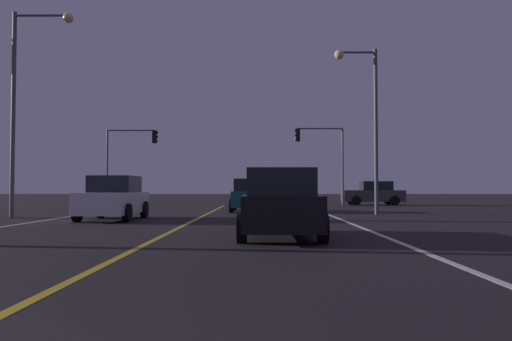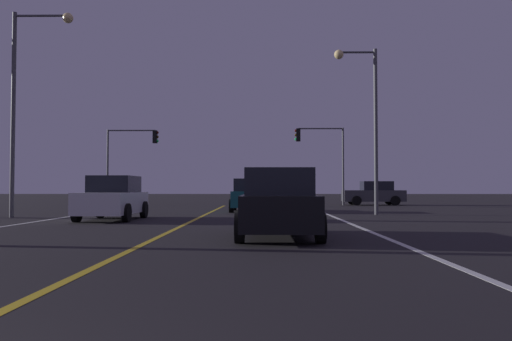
{
  "view_description": "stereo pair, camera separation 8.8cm",
  "coord_description": "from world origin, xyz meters",
  "px_view_note": "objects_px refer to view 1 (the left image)",
  "views": [
    {
      "loc": [
        2.51,
        -1.82,
        1.24
      ],
      "look_at": [
        2.28,
        25.32,
        2.16
      ],
      "focal_mm": 35.77,
      "sensor_mm": 36.0,
      "label": 1
    },
    {
      "loc": [
        2.6,
        -1.82,
        1.24
      ],
      "look_at": [
        2.28,
        25.32,
        2.16
      ],
      "focal_mm": 35.77,
      "sensor_mm": 36.0,
      "label": 2
    }
  ],
  "objects_px": {
    "car_crossing_side": "(373,194)",
    "street_lamp_left_mid": "(27,87)",
    "street_lamp_right_far": "(366,109)",
    "car_oncoming": "(114,198)",
    "car_ahead_far": "(250,196)",
    "traffic_light_near_right": "(319,147)",
    "car_lead_same_lane": "(280,204)",
    "traffic_light_near_left": "(132,149)"
  },
  "relations": [
    {
      "from": "car_crossing_side",
      "to": "street_lamp_left_mid",
      "type": "bearing_deg",
      "value": 40.68
    },
    {
      "from": "street_lamp_right_far",
      "to": "car_oncoming",
      "type": "bearing_deg",
      "value": 19.77
    },
    {
      "from": "car_ahead_far",
      "to": "street_lamp_left_mid",
      "type": "xyz_separation_m",
      "value": [
        -9.26,
        -5.47,
        4.64
      ]
    },
    {
      "from": "traffic_light_near_right",
      "to": "car_oncoming",
      "type": "bearing_deg",
      "value": 58.55
    },
    {
      "from": "car_lead_same_lane",
      "to": "car_oncoming",
      "type": "relative_size",
      "value": 1.0
    },
    {
      "from": "car_crossing_side",
      "to": "street_lamp_left_mid",
      "type": "height_order",
      "value": "street_lamp_left_mid"
    },
    {
      "from": "car_ahead_far",
      "to": "traffic_light_near_left",
      "type": "height_order",
      "value": "traffic_light_near_left"
    },
    {
      "from": "traffic_light_near_left",
      "to": "street_lamp_right_far",
      "type": "height_order",
      "value": "street_lamp_right_far"
    },
    {
      "from": "car_crossing_side",
      "to": "traffic_light_near_left",
      "type": "relative_size",
      "value": 0.81
    },
    {
      "from": "car_ahead_far",
      "to": "traffic_light_near_right",
      "type": "distance_m",
      "value": 10.75
    },
    {
      "from": "traffic_light_near_left",
      "to": "street_lamp_left_mid",
      "type": "distance_m",
      "value": 14.68
    },
    {
      "from": "car_ahead_far",
      "to": "street_lamp_right_far",
      "type": "distance_m",
      "value": 7.47
    },
    {
      "from": "street_lamp_left_mid",
      "to": "street_lamp_right_far",
      "type": "height_order",
      "value": "street_lamp_left_mid"
    },
    {
      "from": "car_oncoming",
      "to": "traffic_light_near_right",
      "type": "relative_size",
      "value": 0.79
    },
    {
      "from": "car_oncoming",
      "to": "car_ahead_far",
      "type": "bearing_deg",
      "value": 143.49
    },
    {
      "from": "car_lead_same_lane",
      "to": "traffic_light_near_left",
      "type": "bearing_deg",
      "value": 22.47
    },
    {
      "from": "car_crossing_side",
      "to": "street_lamp_left_mid",
      "type": "relative_size",
      "value": 0.5
    },
    {
      "from": "car_oncoming",
      "to": "traffic_light_near_left",
      "type": "bearing_deg",
      "value": -168.15
    },
    {
      "from": "traffic_light_near_left",
      "to": "street_lamp_right_far",
      "type": "bearing_deg",
      "value": -41.35
    },
    {
      "from": "car_lead_same_lane",
      "to": "traffic_light_near_right",
      "type": "distance_m",
      "value": 23.58
    },
    {
      "from": "car_oncoming",
      "to": "street_lamp_right_far",
      "type": "bearing_deg",
      "value": 109.77
    },
    {
      "from": "car_lead_same_lane",
      "to": "street_lamp_right_far",
      "type": "relative_size",
      "value": 0.56
    },
    {
      "from": "traffic_light_near_right",
      "to": "street_lamp_left_mid",
      "type": "distance_m",
      "value": 20.23
    },
    {
      "from": "car_lead_same_lane",
      "to": "traffic_light_near_left",
      "type": "distance_m",
      "value": 25.16
    },
    {
      "from": "street_lamp_left_mid",
      "to": "traffic_light_near_left",
      "type": "bearing_deg",
      "value": 87.06
    },
    {
      "from": "car_ahead_far",
      "to": "car_lead_same_lane",
      "type": "height_order",
      "value": "same"
    },
    {
      "from": "car_ahead_far",
      "to": "traffic_light_near_right",
      "type": "relative_size",
      "value": 0.79
    },
    {
      "from": "car_oncoming",
      "to": "traffic_light_near_right",
      "type": "xyz_separation_m",
      "value": [
        9.83,
        16.07,
        3.25
      ]
    },
    {
      "from": "car_oncoming",
      "to": "street_lamp_right_far",
      "type": "height_order",
      "value": "street_lamp_right_far"
    },
    {
      "from": "traffic_light_near_left",
      "to": "street_lamp_right_far",
      "type": "xyz_separation_m",
      "value": [
        13.94,
        -12.27,
        0.89
      ]
    },
    {
      "from": "traffic_light_near_right",
      "to": "traffic_light_near_left",
      "type": "xyz_separation_m",
      "value": [
        -13.2,
        0.0,
        -0.07
      ]
    },
    {
      "from": "car_lead_same_lane",
      "to": "car_oncoming",
      "type": "distance_m",
      "value": 9.33
    },
    {
      "from": "traffic_light_near_left",
      "to": "street_lamp_right_far",
      "type": "distance_m",
      "value": 18.59
    },
    {
      "from": "car_ahead_far",
      "to": "car_crossing_side",
      "type": "height_order",
      "value": "same"
    },
    {
      "from": "street_lamp_right_far",
      "to": "car_lead_same_lane",
      "type": "bearing_deg",
      "value": 67.82
    },
    {
      "from": "car_ahead_far",
      "to": "car_lead_same_lane",
      "type": "distance_m",
      "value": 13.99
    },
    {
      "from": "car_ahead_far",
      "to": "car_crossing_side",
      "type": "bearing_deg",
      "value": -41.03
    },
    {
      "from": "car_crossing_side",
      "to": "traffic_light_near_right",
      "type": "xyz_separation_m",
      "value": [
        -3.95,
        -0.8,
        3.25
      ]
    },
    {
      "from": "traffic_light_near_left",
      "to": "car_crossing_side",
      "type": "bearing_deg",
      "value": 2.68
    },
    {
      "from": "traffic_light_near_right",
      "to": "street_lamp_right_far",
      "type": "bearing_deg",
      "value": 93.46
    },
    {
      "from": "car_oncoming",
      "to": "street_lamp_left_mid",
      "type": "height_order",
      "value": "street_lamp_left_mid"
    },
    {
      "from": "car_crossing_side",
      "to": "car_lead_same_lane",
      "type": "bearing_deg",
      "value": 72.32
    }
  ]
}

